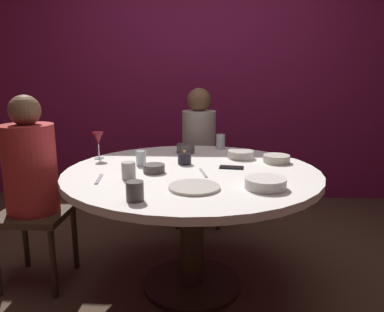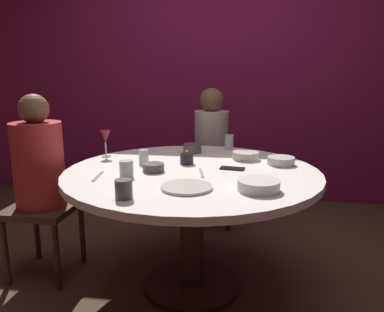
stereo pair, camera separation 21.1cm
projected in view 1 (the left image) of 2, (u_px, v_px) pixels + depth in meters
The scene contains 20 objects.
ground_plane at pixel (192, 285), 2.29m from camera, with size 8.00×8.00×0.00m, color #4C3828.
back_wall at pixel (202, 73), 3.77m from camera, with size 6.00×0.10×2.60m, color maroon.
dining_table at pixel (192, 192), 2.16m from camera, with size 1.47×1.47×0.74m.
seated_diner_left at pixel (31, 171), 2.19m from camera, with size 0.40×0.40×1.17m.
seated_diner_back at pixel (199, 141), 3.14m from camera, with size 0.40×0.40×1.18m.
candle_holder at pixel (184, 159), 2.25m from camera, with size 0.08×0.08×0.09m.
wine_glass at pixel (98, 139), 2.38m from camera, with size 0.08×0.08×0.18m.
dinner_plate at pixel (194, 187), 1.77m from camera, with size 0.25×0.25×0.01m, color beige.
cell_phone at pixel (231, 167), 2.16m from camera, with size 0.07×0.14×0.01m, color black.
bowl_serving_large at pixel (154, 168), 2.06m from camera, with size 0.12×0.12×0.05m, color #4C4742.
bowl_salad_center at pixel (241, 154), 2.41m from camera, with size 0.17×0.17×0.05m, color beige.
bowl_small_white at pixel (265, 183), 1.77m from camera, with size 0.20×0.20×0.05m, color silver.
bowl_sauce_side at pixel (186, 148), 2.58m from camera, with size 0.13×0.13×0.06m, color #4C4742.
bowl_rice_portion at pixel (276, 159), 2.30m from camera, with size 0.16×0.16×0.05m, color beige.
cup_near_candle at pixel (221, 142), 2.71m from camera, with size 0.06×0.06×0.11m, color silver.
cup_by_left_diner at pixel (141, 158), 2.22m from camera, with size 0.06×0.06×0.09m, color silver.
cup_by_right_diner at pixel (129, 170), 1.93m from camera, with size 0.07×0.07×0.09m, color #B2ADA3.
cup_center_front at pixel (135, 191), 1.59m from camera, with size 0.08×0.08×0.09m, color #4C4742.
fork_near_plate at pixel (99, 179), 1.93m from camera, with size 0.02×0.18×0.01m, color #B7B7BC.
knife_near_plate at pixel (203, 173), 2.05m from camera, with size 0.02×0.18×0.01m, color #B7B7BC.
Camera 1 is at (0.12, -2.06, 1.28)m, focal length 34.44 mm.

